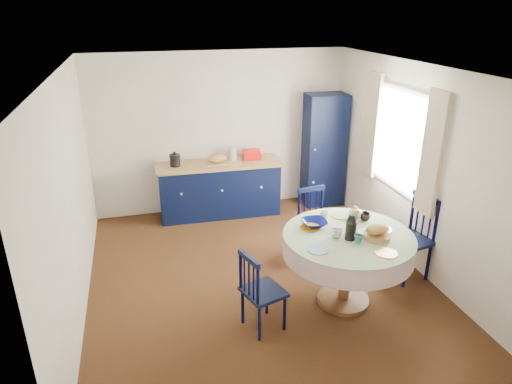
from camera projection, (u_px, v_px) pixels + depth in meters
floor at (258, 277)px, 5.62m from camera, size 4.50×4.50×0.00m
ceiling at (258, 69)px, 4.67m from camera, size 4.50×4.50×0.00m
wall_back at (221, 133)px, 7.16m from camera, size 4.00×0.02×2.50m
wall_left at (70, 201)px, 4.67m from camera, size 0.02×4.50×2.50m
wall_right at (414, 168)px, 5.62m from camera, size 0.02×4.50×2.50m
window at (401, 140)px, 5.78m from camera, size 0.10×1.74×1.45m
kitchen_counter at (219, 188)px, 7.18m from camera, size 1.93×0.66×1.10m
pantry_cabinet at (324, 150)px, 7.45m from camera, size 0.66×0.49×1.83m
dining_table at (348, 245)px, 4.89m from camera, size 1.40×1.40×1.13m
chair_left at (260, 291)px, 4.58m from camera, size 0.48×0.49×0.89m
chair_far at (315, 224)px, 5.93m from camera, size 0.47×0.45×0.94m
chair_right at (412, 237)px, 5.48m from camera, size 0.53×0.54×1.05m
mug_a at (337, 233)px, 4.78m from camera, size 0.11×0.11×0.09m
mug_b at (358, 239)px, 4.66m from camera, size 0.09×0.09×0.09m
mug_c at (365, 217)px, 5.15m from camera, size 0.12×0.12×0.09m
mug_d at (324, 216)px, 5.17m from camera, size 0.10×0.10×0.10m
cobalt_bowl at (314, 223)px, 5.03m from camera, size 0.27×0.27×0.07m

